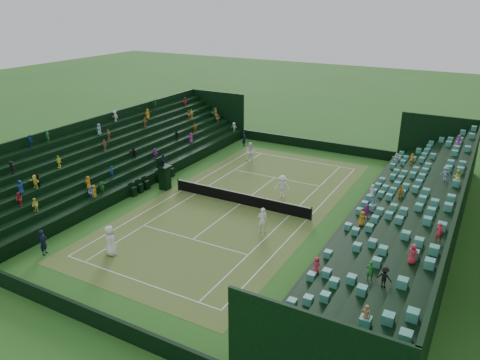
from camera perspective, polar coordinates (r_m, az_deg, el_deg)
The scene contains 17 objects.
ground at distance 35.92m, azimuth -0.00°, elevation -2.97°, with size 160.00×160.00×0.00m, color #29601E.
court_surface at distance 35.92m, azimuth -0.00°, elevation -2.96°, with size 12.97×26.77×0.01m, color #307025.
perimeter_wall_north at distance 49.36m, azimuth 8.99°, elevation 4.30°, with size 17.17×0.20×1.00m, color black.
perimeter_wall_south at distance 24.88m, azimuth -18.67°, elevation -15.12°, with size 17.17×0.20×1.00m, color black.
perimeter_wall_east at distance 32.85m, azimuth 13.11°, elevation -5.07°, with size 0.20×31.77×1.00m, color black.
perimeter_wall_west at distance 40.20m, azimuth -10.64°, elevation 0.16°, with size 0.20×31.77×1.00m, color black.
north_grandstand at distance 31.72m, azimuth 20.52°, elevation -4.83°, with size 6.60×32.00×4.90m.
south_grandstand at distance 42.52m, azimuth -15.12°, elevation 2.46°, with size 6.60×32.00×4.90m.
tennis_net at distance 35.71m, azimuth -0.00°, elevation -2.20°, with size 11.67×0.10×1.06m.
umpire_chair at distance 38.80m, azimuth -9.21°, elevation 0.69°, with size 0.95×0.95×2.99m.
courtside_chairs at distance 39.95m, azimuth -10.58°, elevation -0.11°, with size 0.50×5.47×1.09m.
player_near_west at distance 29.83m, azimuth -15.56°, elevation -7.14°, with size 0.95×0.62×1.95m, color white.
player_near_east at distance 31.49m, azimuth 2.77°, elevation -4.89°, with size 0.65×0.43×1.79m, color white.
player_far_west at distance 44.96m, azimuth 1.33°, elevation 3.43°, with size 0.91×0.71×1.88m, color white.
player_far_east at distance 36.99m, azimuth 5.19°, elevation -0.77°, with size 1.19×0.68×1.83m, color white.
line_judge_north at distance 49.69m, azimuth 0.52°, elevation 5.04°, with size 0.58×0.38×1.60m, color black.
line_judge_south at distance 31.32m, azimuth -22.85°, elevation -7.01°, with size 0.60×0.39×1.65m, color black.
Camera 1 is at (15.83, -28.61, 14.88)m, focal length 35.00 mm.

